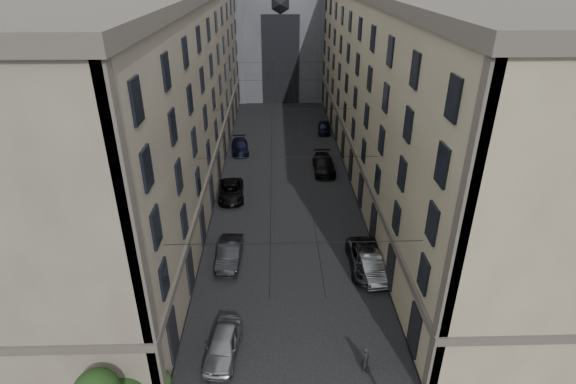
{
  "coord_description": "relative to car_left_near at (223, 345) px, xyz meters",
  "views": [
    {
      "loc": [
        -0.91,
        -10.26,
        20.87
      ],
      "look_at": [
        -0.3,
        11.22,
        9.95
      ],
      "focal_mm": 28.0,
      "sensor_mm": 36.0,
      "label": 1
    }
  ],
  "objects": [
    {
      "name": "sidewalk_left",
      "position": [
        -6.3,
        26.58,
        -0.69
      ],
      "size": [
        7.0,
        80.0,
        0.15
      ],
      "primitive_type": "cube",
      "color": "#383533",
      "rests_on": "ground"
    },
    {
      "name": "sidewalk_right",
      "position": [
        14.7,
        26.58,
        -0.69
      ],
      "size": [
        7.0,
        80.0,
        0.15
      ],
      "primitive_type": "cube",
      "color": "#383533",
      "rests_on": "ground"
    },
    {
      "name": "building_left",
      "position": [
        -9.24,
        26.58,
        8.58
      ],
      "size": [
        13.6,
        60.6,
        18.85
      ],
      "color": "#4A4239",
      "rests_on": "ground"
    },
    {
      "name": "building_right",
      "position": [
        17.64,
        26.58,
        8.58
      ],
      "size": [
        13.6,
        60.6,
        18.85
      ],
      "color": "brown",
      "rests_on": "ground"
    },
    {
      "name": "tram_wires",
      "position": [
        4.2,
        26.21,
        6.48
      ],
      "size": [
        14.0,
        60.0,
        0.43
      ],
      "color": "black",
      "rests_on": "ground"
    },
    {
      "name": "car_left_near",
      "position": [
        0.0,
        0.0,
        0.0
      ],
      "size": [
        2.31,
        4.67,
        1.53
      ],
      "primitive_type": "imported",
      "rotation": [
        0.0,
        0.0,
        -0.11
      ],
      "color": "slate",
      "rests_on": "ground"
    },
    {
      "name": "car_left_midnear",
      "position": [
        -0.44,
        9.35,
        0.04
      ],
      "size": [
        1.88,
        4.93,
        1.61
      ],
      "primitive_type": "imported",
      "rotation": [
        0.0,
        0.0,
        -0.04
      ],
      "color": "black",
      "rests_on": "ground"
    },
    {
      "name": "car_left_midfar",
      "position": [
        -1.25,
        20.27,
        -0.03
      ],
      "size": [
        2.83,
        5.48,
        1.48
      ],
      "primitive_type": "imported",
      "rotation": [
        0.0,
        0.0,
        0.07
      ],
      "color": "black",
      "rests_on": "ground"
    },
    {
      "name": "car_left_far",
      "position": [
        -1.19,
        32.61,
        -0.05
      ],
      "size": [
        2.52,
        5.11,
        1.43
      ],
      "primitive_type": "imported",
      "rotation": [
        0.0,
        0.0,
        0.11
      ],
      "color": "black",
      "rests_on": "ground"
    },
    {
      "name": "car_right_near",
      "position": [
        10.25,
        7.54,
        -0.0
      ],
      "size": [
        2.05,
        4.75,
        1.52
      ],
      "primitive_type": "imported",
      "rotation": [
        0.0,
        0.0,
        0.1
      ],
      "color": "slate",
      "rests_on": "ground"
    },
    {
      "name": "car_right_midnear",
      "position": [
        10.07,
        8.31,
        0.03
      ],
      "size": [
        2.7,
        5.72,
        1.58
      ],
      "primitive_type": "imported",
      "rotation": [
        0.0,
        0.0,
        -0.01
      ],
      "color": "black",
      "rests_on": "ground"
    },
    {
      "name": "car_right_midfar",
      "position": [
        8.61,
        26.5,
        0.05
      ],
      "size": [
        2.31,
        5.65,
        1.64
      ],
      "primitive_type": "imported",
      "rotation": [
        0.0,
        0.0,
        0.0
      ],
      "color": "black",
      "rests_on": "ground"
    },
    {
      "name": "car_right_far",
      "position": [
        9.96,
        39.61,
        -0.06
      ],
      "size": [
        2.03,
        4.29,
        1.42
      ],
      "primitive_type": "imported",
      "rotation": [
        0.0,
        0.0,
        -0.09
      ],
      "color": "black",
      "rests_on": "ground"
    },
    {
      "name": "pedestrian",
      "position": [
        8.22,
        -1.42,
        0.1
      ],
      "size": [
        0.56,
        0.72,
        1.73
      ],
      "primitive_type": "imported",
      "rotation": [
        0.0,
        0.0,
        1.31
      ],
      "color": "black",
      "rests_on": "ground"
    }
  ]
}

